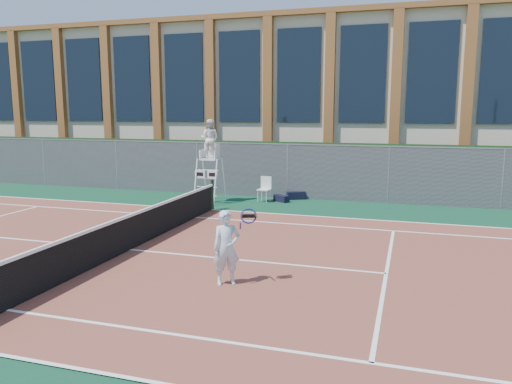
% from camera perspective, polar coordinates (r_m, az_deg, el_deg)
% --- Properties ---
extents(ground, '(120.00, 120.00, 0.00)m').
position_cam_1_polar(ground, '(13.31, -14.22, -6.53)').
color(ground, '#233814').
extents(apron, '(36.00, 20.00, 0.01)m').
position_cam_1_polar(apron, '(14.14, -12.10, -5.50)').
color(apron, '#0D3B2B').
rests_on(apron, ground).
extents(tennis_court, '(23.77, 10.97, 0.02)m').
position_cam_1_polar(tennis_court, '(13.30, -14.22, -6.45)').
color(tennis_court, brown).
rests_on(tennis_court, apron).
extents(tennis_net, '(0.10, 11.30, 1.10)m').
position_cam_1_polar(tennis_net, '(13.18, -14.31, -4.29)').
color(tennis_net, black).
rests_on(tennis_net, ground).
extents(fence, '(40.00, 0.06, 2.20)m').
position_cam_1_polar(fence, '(20.96, -1.71, 2.54)').
color(fence, '#595E60').
rests_on(fence, ground).
extents(hedge, '(40.00, 1.40, 2.20)m').
position_cam_1_polar(hedge, '(22.09, -0.70, 2.89)').
color(hedge, black).
rests_on(hedge, ground).
extents(building, '(45.00, 10.60, 8.22)m').
position_cam_1_polar(building, '(29.62, 4.13, 10.39)').
color(building, beige).
rests_on(building, ground).
extents(umpire_chair, '(0.91, 1.40, 3.27)m').
position_cam_1_polar(umpire_chair, '(19.45, -5.30, 5.79)').
color(umpire_chair, white).
rests_on(umpire_chair, ground).
extents(plastic_chair, '(0.52, 0.52, 0.98)m').
position_cam_1_polar(plastic_chair, '(19.69, 1.04, 0.61)').
color(plastic_chair, silver).
rests_on(plastic_chair, apron).
extents(sports_bag_near, '(0.79, 0.61, 0.32)m').
position_cam_1_polar(sports_bag_near, '(20.25, 4.59, -0.39)').
color(sports_bag_near, black).
rests_on(sports_bag_near, apron).
extents(sports_bag_far, '(0.69, 0.59, 0.26)m').
position_cam_1_polar(sports_bag_far, '(19.69, 2.92, -0.74)').
color(sports_bag_far, black).
rests_on(sports_bag_far, apron).
extents(tennis_player, '(0.94, 0.73, 1.57)m').
position_cam_1_polar(tennis_player, '(10.24, -3.37, -6.33)').
color(tennis_player, silver).
rests_on(tennis_player, tennis_court).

